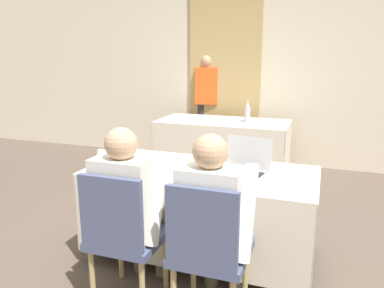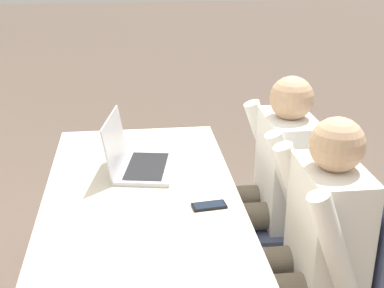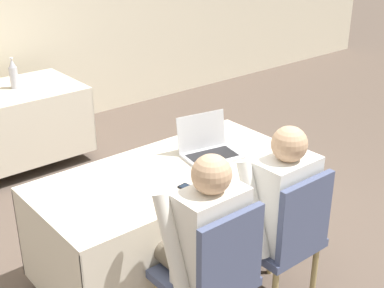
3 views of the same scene
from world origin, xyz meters
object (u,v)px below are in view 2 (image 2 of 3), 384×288
Objects in this scene: person_checkered_shirt at (307,244)px; chair_near_right at (289,208)px; person_white_shirt at (270,180)px; laptop at (137,160)px; cell_phone at (209,206)px; chair_near_left at (329,277)px.

chair_near_right is at bearing 169.48° from person_checkered_shirt.
laptop is at bearing -94.03° from person_white_shirt.
laptop reaches higher than cell_phone.
chair_near_right is at bearing 90.00° from person_white_shirt.
person_checkered_shirt reaches higher than chair_near_left.
chair_near_right is (-0.04, -0.73, -0.28)m from laptop.
chair_near_right is (0.56, 0.00, 0.00)m from chair_near_left.
laptop is 0.35× the size of person_checkered_shirt.
person_white_shirt reaches higher than chair_near_right.
person_checkered_shirt is at bearing 0.00° from person_white_shirt.
laptop is 0.44× the size of chair_near_left.
cell_phone is 0.16× the size of chair_near_left.
person_white_shirt is at bearing -83.57° from laptop.
cell_phone is (-0.39, -0.28, -0.04)m from laptop.
laptop is at bearing -93.46° from chair_near_right.
chair_near_left is at bearing 90.00° from person_checkered_shirt.
chair_near_left is at bearing -119.04° from laptop.
person_checkered_shirt is (-0.60, -0.63, -0.12)m from laptop.
person_white_shirt is (-0.04, -0.63, -0.12)m from laptop.
laptop is 0.44× the size of chair_near_right.
person_checkered_shirt is at bearing -10.52° from chair_near_right.
person_checkered_shirt is (0.00, 0.10, 0.16)m from chair_near_left.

